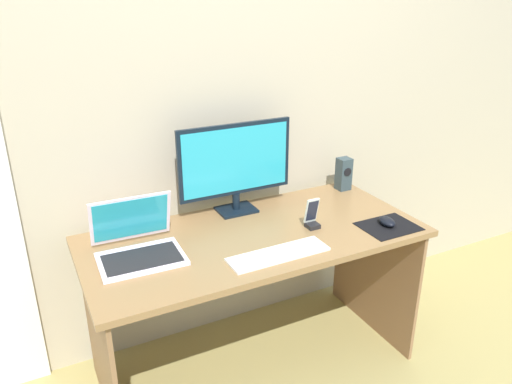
{
  "coord_description": "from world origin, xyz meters",
  "views": [
    {
      "loc": [
        -0.87,
        -1.72,
        1.7
      ],
      "look_at": [
        -0.0,
        -0.02,
        0.92
      ],
      "focal_mm": 34.76,
      "sensor_mm": 36.0,
      "label": 1
    }
  ],
  "objects_px": {
    "laptop": "(138,245)",
    "mouse": "(387,221)",
    "speaker_right": "(344,174)",
    "keyboard_external": "(277,254)",
    "phone_in_dock": "(312,217)",
    "monitor": "(236,164)"
  },
  "relations": [
    {
      "from": "laptop",
      "to": "mouse",
      "type": "xyz_separation_m",
      "value": [
        1.07,
        -0.24,
        -0.03
      ]
    },
    {
      "from": "speaker_right",
      "to": "laptop",
      "type": "relative_size",
      "value": 0.51
    },
    {
      "from": "keyboard_external",
      "to": "phone_in_dock",
      "type": "xyz_separation_m",
      "value": [
        0.26,
        0.16,
        0.04
      ]
    },
    {
      "from": "monitor",
      "to": "phone_in_dock",
      "type": "relative_size",
      "value": 4.04
    },
    {
      "from": "mouse",
      "to": "speaker_right",
      "type": "bearing_deg",
      "value": 87.94
    },
    {
      "from": "mouse",
      "to": "phone_in_dock",
      "type": "distance_m",
      "value": 0.34
    },
    {
      "from": "speaker_right",
      "to": "keyboard_external",
      "type": "bearing_deg",
      "value": -144.74
    },
    {
      "from": "laptop",
      "to": "mouse",
      "type": "height_order",
      "value": "laptop"
    },
    {
      "from": "phone_in_dock",
      "to": "monitor",
      "type": "bearing_deg",
      "value": 126.13
    },
    {
      "from": "monitor",
      "to": "mouse",
      "type": "height_order",
      "value": "monitor"
    },
    {
      "from": "speaker_right",
      "to": "phone_in_dock",
      "type": "height_order",
      "value": "speaker_right"
    },
    {
      "from": "monitor",
      "to": "phone_in_dock",
      "type": "xyz_separation_m",
      "value": [
        0.23,
        -0.31,
        -0.19
      ]
    },
    {
      "from": "monitor",
      "to": "phone_in_dock",
      "type": "bearing_deg",
      "value": -53.87
    },
    {
      "from": "keyboard_external",
      "to": "monitor",
      "type": "bearing_deg",
      "value": 85.24
    },
    {
      "from": "keyboard_external",
      "to": "phone_in_dock",
      "type": "distance_m",
      "value": 0.31
    },
    {
      "from": "speaker_right",
      "to": "mouse",
      "type": "relative_size",
      "value": 1.73
    },
    {
      "from": "laptop",
      "to": "speaker_right",
      "type": "bearing_deg",
      "value": 10.4
    },
    {
      "from": "phone_in_dock",
      "to": "mouse",
      "type": "bearing_deg",
      "value": -24.45
    },
    {
      "from": "monitor",
      "to": "speaker_right",
      "type": "height_order",
      "value": "monitor"
    },
    {
      "from": "laptop",
      "to": "keyboard_external",
      "type": "bearing_deg",
      "value": -27.2
    },
    {
      "from": "monitor",
      "to": "keyboard_external",
      "type": "height_order",
      "value": "monitor"
    },
    {
      "from": "speaker_right",
      "to": "mouse",
      "type": "xyz_separation_m",
      "value": [
        -0.09,
        -0.45,
        -0.07
      ]
    }
  ]
}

